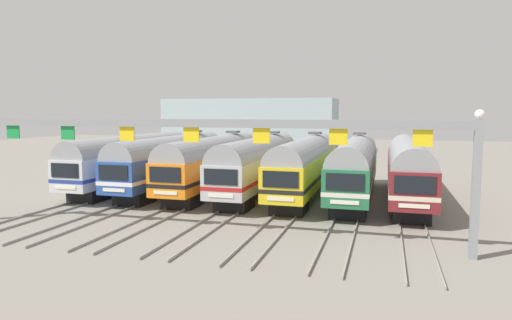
% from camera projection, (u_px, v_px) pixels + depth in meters
% --- Properties ---
extents(ground_plane, '(160.00, 160.00, 0.00)m').
position_uv_depth(ground_plane, '(258.00, 194.00, 38.23)').
color(ground_plane, gray).
extents(track_bed, '(25.11, 70.00, 0.15)m').
position_uv_depth(track_bed, '(297.00, 169.00, 54.48)').
color(track_bed, gray).
rests_on(track_bed, ground).
extents(commuter_train_silver, '(2.88, 18.06, 4.77)m').
position_uv_depth(commuter_train_silver, '(132.00, 158.00, 41.16)').
color(commuter_train_silver, silver).
rests_on(commuter_train_silver, ground).
extents(commuter_train_blue, '(2.88, 18.06, 5.05)m').
position_uv_depth(commuter_train_blue, '(172.00, 160.00, 40.09)').
color(commuter_train_blue, '#284C9E').
rests_on(commuter_train_blue, ground).
extents(commuter_train_orange, '(2.88, 18.06, 5.05)m').
position_uv_depth(commuter_train_orange, '(214.00, 161.00, 39.02)').
color(commuter_train_orange, orange).
rests_on(commuter_train_orange, ground).
extents(commuter_train_stainless, '(2.88, 18.06, 5.05)m').
position_uv_depth(commuter_train_stainless, '(258.00, 162.00, 37.95)').
color(commuter_train_stainless, '#B2B5BA').
rests_on(commuter_train_stainless, ground).
extents(commuter_train_yellow, '(2.88, 18.06, 5.05)m').
position_uv_depth(commuter_train_yellow, '(305.00, 164.00, 36.88)').
color(commuter_train_yellow, gold).
rests_on(commuter_train_yellow, ground).
extents(commuter_train_green, '(2.88, 18.06, 5.05)m').
position_uv_depth(commuter_train_green, '(355.00, 165.00, 35.81)').
color(commuter_train_green, '#236B42').
rests_on(commuter_train_green, ground).
extents(commuter_train_maroon, '(2.88, 18.06, 4.77)m').
position_uv_depth(commuter_train_maroon, '(408.00, 167.00, 34.73)').
color(commuter_train_maroon, maroon).
rests_on(commuter_train_maroon, ground).
extents(catenary_gantry, '(28.84, 0.44, 6.97)m').
position_uv_depth(catenary_gantry, '(191.00, 139.00, 24.75)').
color(catenary_gantry, gray).
rests_on(catenary_gantry, ground).
extents(maintenance_building, '(27.88, 10.00, 8.92)m').
position_uv_depth(maintenance_building, '(251.00, 126.00, 76.12)').
color(maintenance_building, '#9EB2B7').
rests_on(maintenance_building, ground).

